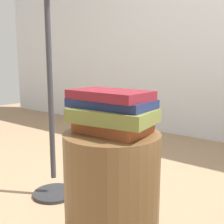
# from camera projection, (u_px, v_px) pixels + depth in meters

# --- Properties ---
(side_table) EXTENTS (0.35, 0.35, 0.52)m
(side_table) POSITION_uv_depth(u_px,v_px,m) (112.00, 201.00, 1.04)
(side_table) COLOR brown
(side_table) RESTS_ON ground_plane
(book_rust) EXTENTS (0.26, 0.16, 0.04)m
(book_rust) POSITION_uv_depth(u_px,v_px,m) (112.00, 127.00, 1.00)
(book_rust) COLOR #994723
(book_rust) RESTS_ON side_table
(book_olive) EXTENTS (0.31, 0.22, 0.05)m
(book_olive) POSITION_uv_depth(u_px,v_px,m) (113.00, 115.00, 0.97)
(book_olive) COLOR olive
(book_olive) RESTS_ON book_rust
(book_navy) EXTENTS (0.30, 0.18, 0.03)m
(book_navy) POSITION_uv_depth(u_px,v_px,m) (111.00, 103.00, 0.99)
(book_navy) COLOR #19234C
(book_navy) RESTS_ON book_olive
(book_maroon) EXTENTS (0.29, 0.17, 0.03)m
(book_maroon) POSITION_uv_depth(u_px,v_px,m) (109.00, 95.00, 0.98)
(book_maroon) COLOR maroon
(book_maroon) RESTS_ON book_navy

